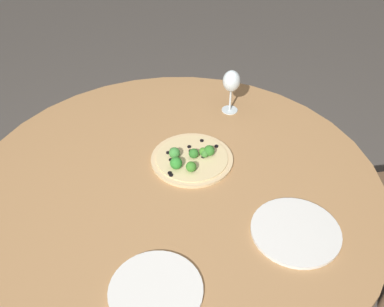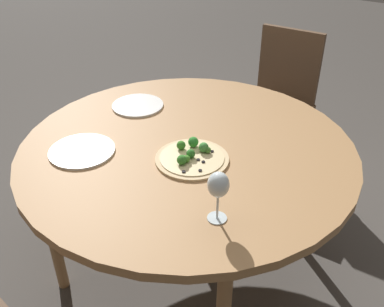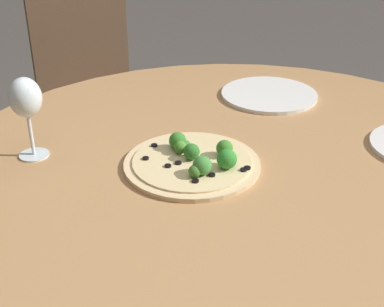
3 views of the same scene
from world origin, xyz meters
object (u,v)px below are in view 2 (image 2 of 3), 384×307
Objects in this scene: wine_glass at (218,186)px; plate_far at (82,151)px; pizza at (192,157)px; chair at (278,100)px; plate_near at (138,105)px.

plate_far is (0.05, 0.65, -0.13)m from wine_glass.
pizza is at bearing 46.46° from wine_glass.
wine_glass is 0.67m from plate_far.
chair is at bearing 14.45° from wine_glass.
chair is at bearing -22.91° from plate_near.
pizza is 0.52m from plate_near.
pizza is 0.44m from plate_far.
plate_far is at bearing 116.24° from pizza.
pizza is at bearing -117.25° from plate_near.
pizza is 1.17× the size of plate_near.
chair is 4.96× the size of wine_glass.
chair is 1.15m from pizza.
plate_near is at bearing 9.03° from plate_far.
plate_near is 0.44m from plate_far.
plate_near is 0.93× the size of plate_far.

